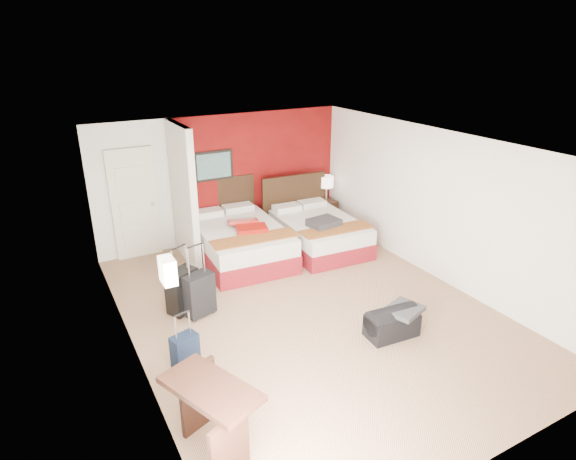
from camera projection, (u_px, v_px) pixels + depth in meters
ground at (307, 310)px, 7.27m from camera, size 6.50×6.50×0.00m
room_walls at (182, 219)px, 7.33m from camera, size 5.02×6.52×2.50m
red_accent_panel at (258, 174)px, 9.77m from camera, size 3.50×0.04×2.50m
partition_wall at (184, 195)px, 8.48m from camera, size 0.12×1.20×2.50m
entry_door at (134, 204)px, 8.71m from camera, size 0.82×0.06×2.05m
bed_left at (241, 243)px, 8.84m from camera, size 1.60×2.20×0.63m
bed_right at (319, 234)px, 9.32m from camera, size 1.46×2.00×0.58m
red_suitcase_open at (247, 226)px, 8.66m from camera, size 0.71×0.85×0.09m
jacket_bundle at (324, 223)px, 8.90m from camera, size 0.59×0.49×0.13m
nightstand at (325, 213)px, 10.46m from camera, size 0.41×0.41×0.57m
table_lamp at (326, 188)px, 10.25m from camera, size 0.34×0.34×0.54m
suitcase_black at (182, 292)px, 7.10m from camera, size 0.52×0.44×0.66m
suitcase_charcoal at (199, 296)px, 7.03m from camera, size 0.49×0.38×0.64m
suitcase_navy at (185, 353)px, 5.91m from camera, size 0.36×0.28×0.44m
duffel_bag at (392, 324)px, 6.59m from camera, size 0.73×0.43×0.36m
jacket_draped at (404, 310)px, 6.53m from camera, size 0.59×0.55×0.06m
desk at (213, 421)px, 4.60m from camera, size 0.83×1.11×0.83m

